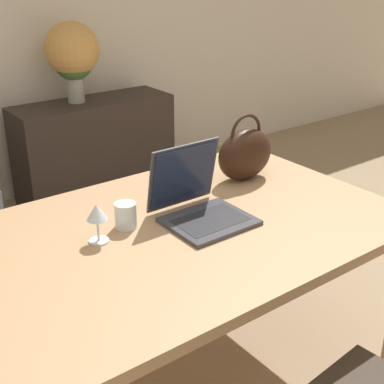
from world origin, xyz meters
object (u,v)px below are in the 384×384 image
(wine_glass, at_px, (97,215))
(handbag, at_px, (245,153))
(laptop, at_px, (197,199))
(drinking_glass, at_px, (126,215))
(flower_vase, at_px, (72,54))

(wine_glass, xyz_separation_m, handbag, (0.78, 0.12, 0.02))
(laptop, relative_size, drinking_glass, 3.37)
(laptop, relative_size, wine_glass, 2.26)
(laptop, xyz_separation_m, flower_vase, (0.48, 2.02, 0.22))
(flower_vase, bearing_deg, wine_glass, -113.61)
(drinking_glass, height_order, handbag, handbag)
(drinking_glass, distance_m, flower_vase, 2.08)
(laptop, distance_m, handbag, 0.43)
(laptop, distance_m, flower_vase, 2.08)
(handbag, distance_m, flower_vase, 1.86)
(wine_glass, height_order, flower_vase, flower_vase)
(flower_vase, bearing_deg, drinking_glass, -110.74)
(laptop, xyz_separation_m, handbag, (0.39, 0.17, 0.05))
(handbag, relative_size, flower_vase, 0.53)
(handbag, bearing_deg, drinking_glass, -172.33)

